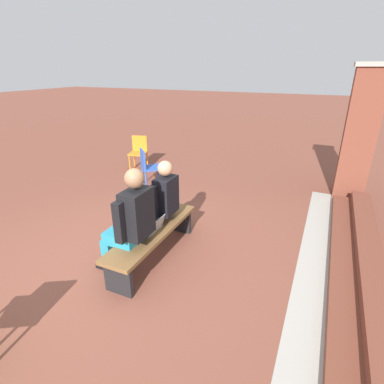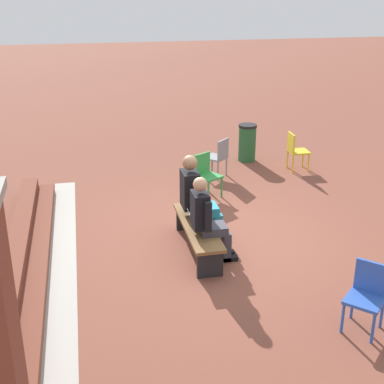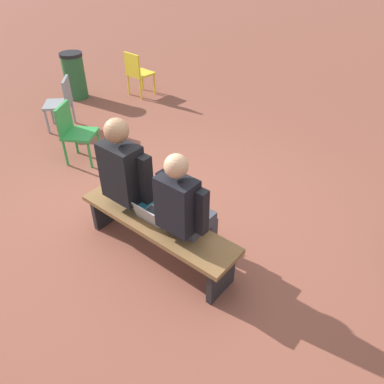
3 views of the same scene
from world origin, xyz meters
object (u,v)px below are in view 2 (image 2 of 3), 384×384
at_px(plastic_chair_far_left, 206,173).
at_px(plastic_chair_by_pillar, 367,293).
at_px(person_student, 207,217).
at_px(litter_bin, 247,143).
at_px(bench, 198,230).
at_px(laptop, 196,221).
at_px(plastic_chair_near_bench_left, 295,149).
at_px(plastic_chair_foreground, 218,155).
at_px(person_adult, 197,196).

relative_size(plastic_chair_far_left, plastic_chair_by_pillar, 1.00).
relative_size(person_student, litter_bin, 1.56).
distance_m(plastic_chair_by_pillar, litter_bin, 6.52).
relative_size(bench, litter_bin, 2.09).
bearing_deg(bench, laptop, 15.44).
xyz_separation_m(laptop, plastic_chair_near_bench_left, (3.26, -2.94, -0.02)).
height_order(bench, plastic_chair_far_left, plastic_chair_far_left).
bearing_deg(plastic_chair_near_bench_left, plastic_chair_by_pillar, 166.19).
xyz_separation_m(person_student, laptop, (0.36, 0.08, -0.21)).
bearing_deg(plastic_chair_far_left, bench, 163.62).
bearing_deg(plastic_chair_foreground, person_adult, 158.94).
distance_m(laptop, plastic_chair_foreground, 3.38).
distance_m(bench, plastic_chair_by_pillar, 2.80).
relative_size(plastic_chair_foreground, litter_bin, 0.98).
bearing_deg(plastic_chair_foreground, plastic_chair_by_pillar, -176.01).
bearing_deg(laptop, plastic_chair_foreground, -20.29).
bearing_deg(person_adult, laptop, 166.19).
height_order(plastic_chair_near_bench_left, litter_bin, litter_bin).
bearing_deg(person_adult, plastic_chair_far_left, -17.58).
bearing_deg(plastic_chair_by_pillar, litter_bin, -4.83).
distance_m(person_student, person_adult, 0.71).
bearing_deg(laptop, plastic_chair_far_left, -16.98).
distance_m(bench, person_adult, 0.57).
bearing_deg(plastic_chair_by_pillar, person_adult, 28.41).
bearing_deg(bench, plastic_chair_far_left, -16.38).
bearing_deg(bench, plastic_chair_foreground, -19.85).
distance_m(plastic_chair_foreground, plastic_chair_by_pillar, 5.56).
xyz_separation_m(laptop, plastic_chair_foreground, (3.17, -1.17, -0.02)).
bearing_deg(laptop, bench, -164.56).
height_order(person_student, laptop, person_student).
bearing_deg(litter_bin, plastic_chair_by_pillar, 175.17).
xyz_separation_m(person_student, person_adult, (0.71, -0.01, 0.04)).
distance_m(plastic_chair_far_left, litter_bin, 2.43).
bearing_deg(plastic_chair_foreground, plastic_chair_near_bench_left, -87.18).
relative_size(person_student, plastic_chair_far_left, 1.59).
bearing_deg(laptop, plastic_chair_near_bench_left, -42.11).
bearing_deg(litter_bin, person_student, 155.63).
relative_size(plastic_chair_far_left, plastic_chair_near_bench_left, 1.00).
height_order(person_adult, plastic_chair_near_bench_left, person_adult).
relative_size(person_adult, plastic_chair_far_left, 1.72).
height_order(bench, person_adult, person_adult).
xyz_separation_m(person_student, plastic_chair_foreground, (3.53, -1.09, -0.23)).
bearing_deg(plastic_chair_far_left, plastic_chair_foreground, -26.95).
xyz_separation_m(bench, plastic_chair_far_left, (2.21, -0.65, 0.13)).
height_order(plastic_chair_foreground, plastic_chair_near_bench_left, same).
bearing_deg(person_student, person_adult, -0.50).
relative_size(plastic_chair_near_bench_left, litter_bin, 0.98).
relative_size(plastic_chair_by_pillar, litter_bin, 0.98).
xyz_separation_m(person_student, plastic_chair_near_bench_left, (3.62, -2.87, -0.23)).
relative_size(person_student, plastic_chair_near_bench_left, 1.59).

